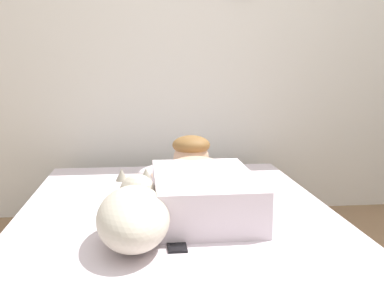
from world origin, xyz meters
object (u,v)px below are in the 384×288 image
object	(u,v)px
pillow	(186,173)
cell_phone	(177,245)
coffee_cup	(186,177)
bed	(177,251)
person_lying	(200,183)
dog	(134,213)

from	to	relation	value
pillow	cell_phone	bearing A→B (deg)	-97.62
pillow	coffee_cup	size ratio (longest dim) A/B	4.16
pillow	coffee_cup	bearing A→B (deg)	-91.89
bed	person_lying	size ratio (longest dim) A/B	2.09
pillow	cell_phone	world-z (taller)	pillow
pillow	person_lying	size ratio (longest dim) A/B	0.57
dog	cell_phone	distance (m)	0.19
bed	coffee_cup	xyz separation A→B (m)	(0.09, 0.47, 0.22)
coffee_cup	bed	bearing A→B (deg)	-100.53
pillow	person_lying	world-z (taller)	person_lying
pillow	coffee_cup	xyz separation A→B (m)	(-0.00, -0.03, -0.02)
coffee_cup	person_lying	bearing A→B (deg)	-86.40
person_lying	cell_phone	bearing A→B (deg)	-107.06
pillow	coffee_cup	distance (m)	0.04
pillow	cell_phone	distance (m)	0.91
cell_phone	person_lying	bearing A→B (deg)	72.94
bed	dog	distance (m)	0.47
dog	coffee_cup	world-z (taller)	dog
pillow	cell_phone	size ratio (longest dim) A/B	3.71
dog	coffee_cup	distance (m)	0.84
bed	dog	xyz separation A→B (m)	(-0.18, -0.33, 0.29)
person_lying	dog	size ratio (longest dim) A/B	1.60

